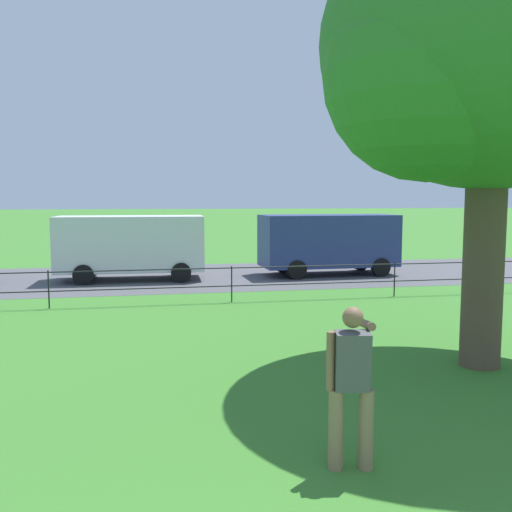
# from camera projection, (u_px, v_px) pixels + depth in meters

# --- Properties ---
(street_strip) EXTENTS (80.00, 7.38, 0.01)m
(street_strip) POSITION_uv_depth(u_px,v_px,m) (211.00, 276.00, 20.58)
(street_strip) COLOR #4C4C51
(street_strip) RESTS_ON ground
(park_fence) EXTENTS (28.83, 0.04, 1.00)m
(park_fence) POSITION_uv_depth(u_px,v_px,m) (232.00, 278.00, 15.37)
(park_fence) COLOR black
(park_fence) RESTS_ON ground
(tree_large_lawn) EXTENTS (6.17, 5.59, 7.75)m
(tree_large_lawn) POSITION_uv_depth(u_px,v_px,m) (512.00, 50.00, 8.89)
(tree_large_lawn) COLOR brown
(tree_large_lawn) RESTS_ON ground
(person_thrower) EXTENTS (0.62, 0.75, 1.74)m
(person_thrower) POSITION_uv_depth(u_px,v_px,m) (351.00, 382.00, 5.85)
(person_thrower) COLOR #846B4C
(person_thrower) RESTS_ON ground
(panel_van_right) EXTENTS (5.05, 2.20, 2.24)m
(panel_van_right) POSITION_uv_depth(u_px,v_px,m) (131.00, 244.00, 19.51)
(panel_van_right) COLOR silver
(panel_van_right) RESTS_ON ground
(panel_van_far_right) EXTENTS (5.06, 2.23, 2.24)m
(panel_van_far_right) POSITION_uv_depth(u_px,v_px,m) (329.00, 241.00, 20.86)
(panel_van_far_right) COLOR navy
(panel_van_far_right) RESTS_ON ground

